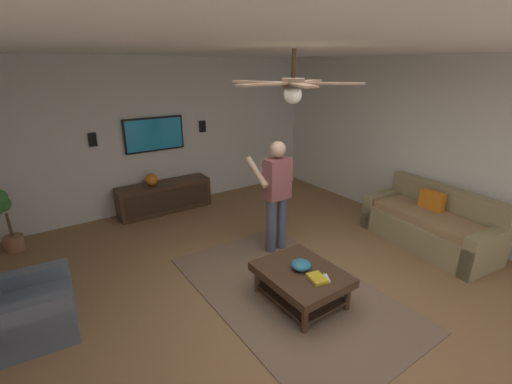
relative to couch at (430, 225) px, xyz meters
name	(u,v)px	position (x,y,z in m)	size (l,w,h in m)	color
ground_plane	(296,302)	(0.07, 2.59, -0.32)	(9.04, 9.04, 0.00)	olive
wall_back_tv	(165,134)	(3.89, 2.59, 1.06)	(0.10, 6.40, 2.75)	silver
wall_side_window	(458,151)	(0.07, -0.56, 1.06)	(7.73, 0.10, 2.75)	silver
ceiling_slab	(309,41)	(0.07, 2.59, 2.49)	(7.73, 6.40, 0.10)	white
area_rug	(289,291)	(0.27, 2.54, -0.31)	(3.00, 1.82, 0.01)	#7A604C
couch	(430,225)	(0.00, 0.00, 0.00)	(1.98, 1.07, 0.87)	#93845B
armchair	(25,311)	(1.24, 5.18, -0.04)	(0.87, 0.88, 0.82)	slate
coffee_table	(301,279)	(0.07, 2.54, -0.02)	(1.00, 0.80, 0.40)	#422B1C
media_console	(165,197)	(3.56, 2.84, -0.04)	(0.45, 1.70, 0.55)	#422B1C
tv	(154,134)	(3.80, 2.84, 1.10)	(0.05, 1.09, 0.61)	black
person_standing	(276,190)	(1.21, 2.04, 0.61)	(0.53, 0.53, 1.64)	#4C5166
potted_plant_tall	(1,212)	(3.45, 5.30, 0.29)	(0.38, 0.41, 0.93)	#9E6B4C
bowl	(301,265)	(0.11, 2.52, 0.13)	(0.23, 0.23, 0.10)	teal
remote_white	(327,278)	(-0.21, 2.43, 0.09)	(0.15, 0.04, 0.02)	white
book	(317,278)	(-0.16, 2.52, 0.10)	(0.22, 0.16, 0.04)	gold
vase_round	(151,179)	(3.55, 3.05, 0.34)	(0.22, 0.22, 0.22)	orange
wall_speaker_left	(202,126)	(3.81, 1.86, 1.15)	(0.06, 0.12, 0.22)	black
wall_speaker_right	(93,140)	(3.81, 3.88, 1.12)	(0.06, 0.12, 0.22)	black
ceiling_fan	(293,86)	(-0.03, 2.85, 2.11)	(1.13, 1.16, 0.46)	#4C3828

